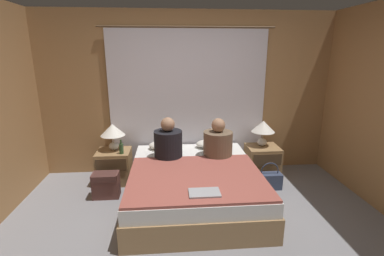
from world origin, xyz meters
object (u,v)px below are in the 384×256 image
(bed, at_px, (194,185))
(lamp_left, at_px, (113,131))
(pillow_left, at_px, (166,145))
(handbag_on_floor, at_px, (269,180))
(lamp_right, at_px, (263,128))
(person_left_in_bed, at_px, (168,143))
(beer_bottle_on_left_stand, at_px, (121,148))
(pillow_right, at_px, (213,144))
(person_right_in_bed, at_px, (218,142))
(nightstand_right, at_px, (262,161))
(laptop_on_bed, at_px, (204,193))
(nightstand_left, at_px, (115,166))
(backpack_on_floor, at_px, (106,184))

(bed, distance_m, lamp_left, 1.45)
(pillow_left, bearing_deg, handbag_on_floor, -19.15)
(lamp_right, distance_m, person_left_in_bed, 1.50)
(person_left_in_bed, distance_m, beer_bottle_on_left_stand, 0.70)
(bed, height_order, person_left_in_bed, person_left_in_bed)
(pillow_left, xyz_separation_m, pillow_right, (0.72, 0.00, 0.00))
(person_right_in_bed, distance_m, beer_bottle_on_left_stand, 1.38)
(nightstand_right, height_order, lamp_right, lamp_right)
(nightstand_right, height_order, handbag_on_floor, nightstand_right)
(lamp_left, distance_m, beer_bottle_on_left_stand, 0.30)
(pillow_right, xyz_separation_m, laptop_on_bed, (-0.32, -1.48, -0.02))
(person_left_in_bed, distance_m, person_right_in_bed, 0.69)
(bed, xyz_separation_m, handbag_on_floor, (1.10, 0.26, -0.11))
(bed, xyz_separation_m, person_right_in_bed, (0.37, 0.38, 0.45))
(person_left_in_bed, relative_size, person_right_in_bed, 1.05)
(nightstand_left, xyz_separation_m, lamp_left, (-0.00, 0.06, 0.53))
(pillow_left, bearing_deg, pillow_right, 0.00)
(nightstand_left, bearing_deg, pillow_right, 3.64)
(person_left_in_bed, bearing_deg, pillow_right, 29.43)
(nightstand_left, relative_size, pillow_left, 0.95)
(bed, relative_size, handbag_on_floor, 4.85)
(bed, xyz_separation_m, pillow_left, (-0.36, 0.76, 0.30))
(person_left_in_bed, relative_size, beer_bottle_on_left_stand, 2.80)
(person_right_in_bed, bearing_deg, bed, -134.40)
(nightstand_right, xyz_separation_m, handbag_on_floor, (-0.03, -0.41, -0.12))
(person_right_in_bed, bearing_deg, lamp_left, 166.89)
(lamp_left, relative_size, beer_bottle_on_left_stand, 1.91)
(pillow_left, bearing_deg, beer_bottle_on_left_stand, -161.53)
(person_right_in_bed, relative_size, handbag_on_floor, 1.39)
(pillow_right, bearing_deg, pillow_left, 180.00)
(person_right_in_bed, bearing_deg, nightstand_left, 169.10)
(pillow_right, distance_m, person_right_in_bed, 0.41)
(backpack_on_floor, bearing_deg, lamp_right, 12.94)
(bed, relative_size, beer_bottle_on_left_stand, 9.30)
(nightstand_left, relative_size, handbag_on_floor, 1.23)
(bed, distance_m, beer_bottle_on_left_stand, 1.18)
(nightstand_right, distance_m, backpack_on_floor, 2.34)
(person_left_in_bed, xyz_separation_m, backpack_on_floor, (-0.84, -0.18, -0.50))
(pillow_right, xyz_separation_m, person_left_in_bed, (-0.68, -0.38, 0.17))
(nightstand_right, distance_m, person_right_in_bed, 0.92)
(person_left_in_bed, bearing_deg, pillow_left, 95.60)
(bed, relative_size, nightstand_left, 3.95)
(nightstand_right, height_order, person_left_in_bed, person_left_in_bed)
(nightstand_right, height_order, lamp_left, lamp_left)
(laptop_on_bed, height_order, handbag_on_floor, laptop_on_bed)
(lamp_right, height_order, backpack_on_floor, lamp_right)
(person_left_in_bed, bearing_deg, beer_bottle_on_left_stand, 165.55)
(handbag_on_floor, bearing_deg, lamp_left, 168.03)
(beer_bottle_on_left_stand, height_order, laptop_on_bed, beer_bottle_on_left_stand)
(pillow_left, bearing_deg, bed, -64.78)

